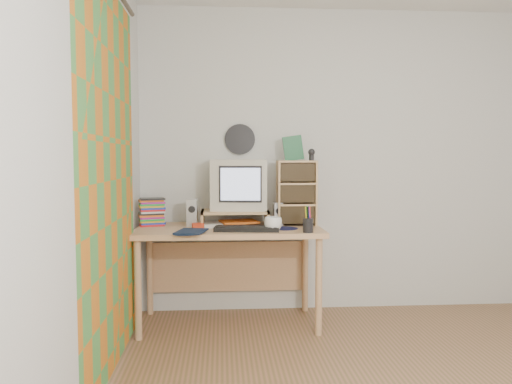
{
  "coord_description": "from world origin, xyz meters",
  "views": [
    {
      "loc": [
        -1.08,
        -2.39,
        1.28
      ],
      "look_at": [
        -0.82,
        1.33,
        1.02
      ],
      "focal_mm": 35.0,
      "sensor_mm": 36.0,
      "label": 1
    }
  ],
  "objects": [
    {
      "name": "papers",
      "position": [
        -1.03,
        1.46,
        0.77
      ],
      "size": [
        0.37,
        0.3,
        0.04
      ],
      "primitive_type": null,
      "rotation": [
        0.0,
        0.0,
        0.22
      ],
      "color": "silver",
      "rests_on": "desk"
    },
    {
      "name": "webcam",
      "position": [
        -0.39,
        1.43,
        1.3
      ],
      "size": [
        0.06,
        0.06,
        0.09
      ],
      "primitive_type": null,
      "rotation": [
        0.0,
        0.0,
        -0.13
      ],
      "color": "black",
      "rests_on": "cd_rack"
    },
    {
      "name": "speaker_left",
      "position": [
        -1.31,
        1.45,
        0.86
      ],
      "size": [
        0.08,
        0.08,
        0.21
      ],
      "primitive_type": "cube",
      "rotation": [
        0.0,
        0.0,
        -0.07
      ],
      "color": "#B1B1B6",
      "rests_on": "desk"
    },
    {
      "name": "cd_rack",
      "position": [
        -0.5,
        1.47,
        1.0
      ],
      "size": [
        0.31,
        0.17,
        0.51
      ],
      "primitive_type": "cube",
      "rotation": [
        0.0,
        0.0,
        0.01
      ],
      "color": "tan",
      "rests_on": "desk"
    },
    {
      "name": "curtain",
      "position": [
        -1.71,
        0.48,
        1.15
      ],
      "size": [
        0.0,
        2.2,
        2.2
      ],
      "primitive_type": "plane",
      "rotation": [
        1.57,
        0.0,
        1.57
      ],
      "color": "#C1691B",
      "rests_on": "left_wall"
    },
    {
      "name": "pen_cup",
      "position": [
        -0.47,
        1.08,
        0.82
      ],
      "size": [
        0.08,
        0.08,
        0.14
      ],
      "primitive_type": null,
      "rotation": [
        0.0,
        0.0,
        -0.16
      ],
      "color": "black",
      "rests_on": "desk"
    },
    {
      "name": "desk",
      "position": [
        -1.03,
        1.44,
        0.62
      ],
      "size": [
        1.4,
        0.7,
        0.75
      ],
      "color": "tan",
      "rests_on": "floor"
    },
    {
      "name": "left_wall",
      "position": [
        -1.75,
        0.0,
        1.25
      ],
      "size": [
        0.0,
        3.5,
        3.5
      ],
      "primitive_type": "plane",
      "rotation": [
        1.57,
        0.0,
        1.57
      ],
      "color": "silver",
      "rests_on": "floor"
    },
    {
      "name": "back_wall",
      "position": [
        0.0,
        1.75,
        1.25
      ],
      "size": [
        3.5,
        0.0,
        3.5
      ],
      "primitive_type": "plane",
      "rotation": [
        1.57,
        0.0,
        0.0
      ],
      "color": "silver",
      "rests_on": "floor"
    },
    {
      "name": "game_box",
      "position": [
        -0.52,
        1.49,
        1.35
      ],
      "size": [
        0.15,
        0.03,
        0.19
      ],
      "primitive_type": "cube",
      "rotation": [
        0.0,
        0.0,
        -0.01
      ],
      "color": "#17532D",
      "rests_on": "cd_rack"
    },
    {
      "name": "speaker_right",
      "position": [
        -0.64,
        1.46,
        0.84
      ],
      "size": [
        0.07,
        0.07,
        0.18
      ],
      "primitive_type": "cube",
      "rotation": [
        0.0,
        0.0,
        0.1
      ],
      "color": "#B1B1B6",
      "rests_on": "desk"
    },
    {
      "name": "red_box",
      "position": [
        -1.26,
        1.33,
        0.77
      ],
      "size": [
        0.09,
        0.07,
        0.04
      ],
      "primitive_type": "cube",
      "rotation": [
        0.0,
        0.0,
        0.21
      ],
      "color": "red",
      "rests_on": "desk"
    },
    {
      "name": "mousepad",
      "position": [
        -0.61,
        1.28,
        0.75
      ],
      "size": [
        0.25,
        0.25,
        0.0
      ],
      "primitive_type": "cylinder",
      "rotation": [
        0.0,
        0.0,
        0.33
      ],
      "color": "black",
      "rests_on": "desk"
    },
    {
      "name": "crt_monitor",
      "position": [
        -0.94,
        1.53,
        1.07
      ],
      "size": [
        0.46,
        0.46,
        0.39
      ],
      "primitive_type": "cube",
      "rotation": [
        0.0,
        0.0,
        -0.12
      ],
      "color": "beige",
      "rests_on": "monitor_riser"
    },
    {
      "name": "keyboard",
      "position": [
        -0.9,
        1.19,
        0.77
      ],
      "size": [
        0.48,
        0.21,
        0.03
      ],
      "primitive_type": "cube",
      "rotation": [
        0.0,
        0.0,
        -0.12
      ],
      "color": "black",
      "rests_on": "desk"
    },
    {
      "name": "dvd_stack",
      "position": [
        -1.62,
        1.52,
        0.88
      ],
      "size": [
        0.21,
        0.17,
        0.26
      ],
      "primitive_type": null,
      "rotation": [
        0.0,
        0.0,
        0.26
      ],
      "color": "brown",
      "rests_on": "desk"
    },
    {
      "name": "diary",
      "position": [
        -1.39,
        1.12,
        0.77
      ],
      "size": [
        0.26,
        0.22,
        0.05
      ],
      "primitive_type": "imported",
      "rotation": [
        0.0,
        0.0,
        -0.22
      ],
      "color": "#0E1B34",
      "rests_on": "desk"
    },
    {
      "name": "monitor_riser",
      "position": [
        -0.98,
        1.48,
        0.84
      ],
      "size": [
        0.52,
        0.3,
        0.12
      ],
      "color": "tan",
      "rests_on": "desk"
    },
    {
      "name": "wall_disc",
      "position": [
        -0.93,
        1.73,
        1.43
      ],
      "size": [
        0.25,
        0.02,
        0.25
      ],
      "primitive_type": "cylinder",
      "rotation": [
        1.57,
        0.0,
        0.0
      ],
      "color": "black",
      "rests_on": "back_wall"
    },
    {
      "name": "mug",
      "position": [
        -0.71,
        1.16,
        0.8
      ],
      "size": [
        0.16,
        0.16,
        0.1
      ],
      "primitive_type": "imported",
      "rotation": [
        0.0,
        0.0,
        0.24
      ],
      "color": "white",
      "rests_on": "desk"
    }
  ]
}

